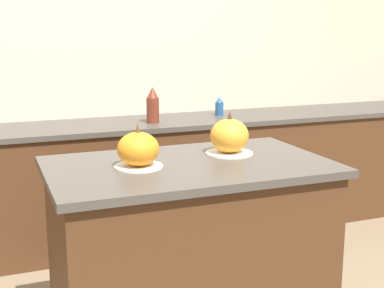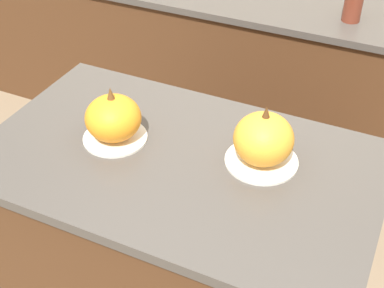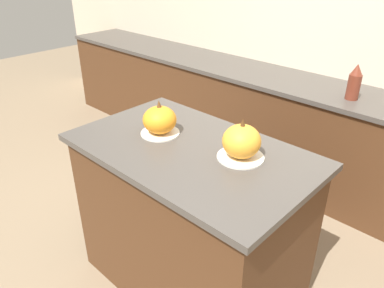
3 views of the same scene
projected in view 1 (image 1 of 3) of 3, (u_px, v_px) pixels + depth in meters
wall_back at (102, 67)px, 3.93m from camera, size 8.00×0.06×2.50m
kitchen_island at (189, 260)px, 2.48m from camera, size 1.25×0.76×0.94m
back_counter at (116, 184)px, 3.80m from camera, size 6.00×0.60×0.88m
pumpkin_cake_left at (138, 150)px, 2.28m from camera, size 0.21×0.21×0.19m
pumpkin_cake_right at (229, 137)px, 2.53m from camera, size 0.23×0.23×0.21m
bottle_tall at (153, 106)px, 3.70m from camera, size 0.09×0.09×0.25m
bottle_short at (219, 106)px, 4.05m from camera, size 0.06×0.06×0.14m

